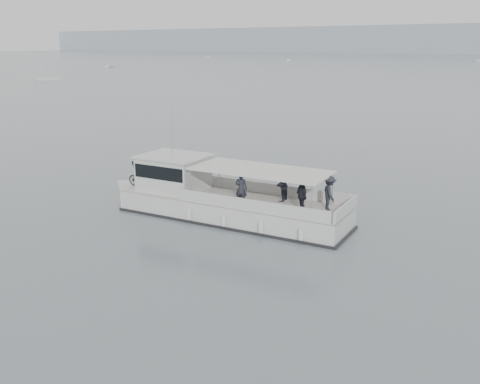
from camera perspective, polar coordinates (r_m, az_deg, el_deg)
The scene contains 2 objects.
ground at distance 31.52m, azimuth 0.19°, elevation -1.47°, with size 1400.00×1400.00×0.00m, color slate.
tour_boat at distance 29.50m, azimuth -2.96°, elevation -0.66°, with size 14.65×4.92×6.09m.
Camera 1 is at (17.19, -24.76, 9.19)m, focal length 40.00 mm.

